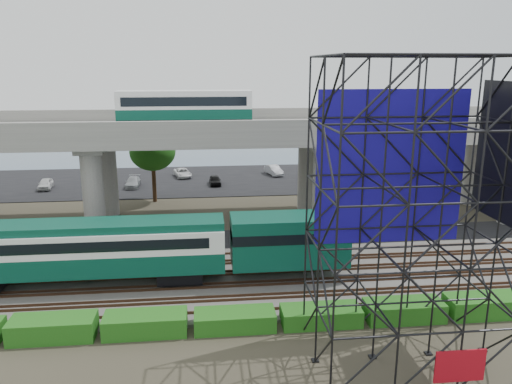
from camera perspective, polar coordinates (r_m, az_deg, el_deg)
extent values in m
plane|color=#474233|center=(33.36, -4.67, -11.71)|extent=(140.00, 140.00, 0.00)
cube|color=slate|center=(35.13, -4.76, -10.14)|extent=(90.00, 12.00, 0.20)
cube|color=black|center=(43.04, -5.05, -5.55)|extent=(90.00, 5.00, 0.08)
cube|color=black|center=(65.63, -5.47, 1.39)|extent=(90.00, 18.00, 0.08)
cube|color=#42546D|center=(87.23, -5.66, 4.58)|extent=(140.00, 40.00, 0.03)
cube|color=#472D1E|center=(30.81, -4.54, -13.45)|extent=(90.00, 0.08, 0.16)
cube|color=#472D1E|center=(32.09, -4.62, -12.26)|extent=(90.00, 0.08, 0.16)
cube|color=#472D1E|center=(32.59, -4.64, -11.82)|extent=(90.00, 0.08, 0.16)
cube|color=#472D1E|center=(33.89, -4.71, -10.75)|extent=(90.00, 0.08, 0.16)
cube|color=#472D1E|center=(34.40, -4.74, -10.36)|extent=(90.00, 0.08, 0.16)
cube|color=#472D1E|center=(35.71, -4.80, -9.40)|extent=(90.00, 0.08, 0.16)
cube|color=#472D1E|center=(36.23, -4.82, -9.05)|extent=(90.00, 0.08, 0.16)
cube|color=#472D1E|center=(37.55, -4.87, -8.18)|extent=(90.00, 0.08, 0.16)
cube|color=#472D1E|center=(38.07, -4.89, -7.86)|extent=(90.00, 0.08, 0.16)
cube|color=#472D1E|center=(39.41, -4.94, -7.07)|extent=(90.00, 0.08, 0.16)
cube|color=black|center=(34.88, -8.63, -9.16)|extent=(3.00, 2.20, 0.90)
cube|color=#094434|center=(35.38, -19.36, -7.49)|extent=(19.00, 3.00, 1.40)
cube|color=white|center=(34.89, -19.55, -5.27)|extent=(19.00, 3.00, 1.50)
cube|color=#094434|center=(34.59, -19.69, -3.71)|extent=(19.00, 2.60, 0.50)
cube|color=black|center=(34.65, -17.95, -5.18)|extent=(15.00, 3.06, 0.70)
cube|color=#094434|center=(34.52, 3.82, -5.45)|extent=(8.00, 3.00, 3.40)
cube|color=#9E9B93|center=(46.39, -5.42, 6.79)|extent=(80.00, 12.00, 1.20)
cube|color=#9E9B93|center=(40.54, -5.34, 7.35)|extent=(80.00, 0.50, 1.10)
cube|color=#9E9B93|center=(51.98, -5.54, 8.86)|extent=(80.00, 0.50, 1.10)
cylinder|color=#9E9B93|center=(44.81, -18.10, -0.12)|extent=(1.80, 1.80, 8.00)
cylinder|color=#9E9B93|center=(51.50, -16.55, 1.80)|extent=(1.80, 1.80, 8.00)
cube|color=#9E9B93|center=(47.47, -17.60, 5.26)|extent=(2.40, 9.00, 0.60)
cylinder|color=#9E9B93|center=(45.04, 7.61, 0.55)|extent=(1.80, 1.80, 8.00)
cylinder|color=#9E9B93|center=(51.70, 5.80, 2.38)|extent=(1.80, 1.80, 8.00)
cube|color=#9E9B93|center=(47.69, 6.77, 5.86)|extent=(2.40, 9.00, 0.60)
cylinder|color=#9E9B93|center=(52.26, 27.17, 0.98)|extent=(1.80, 1.80, 8.00)
cylinder|color=#9E9B93|center=(58.10, 23.48, 2.58)|extent=(1.80, 1.80, 8.00)
cube|color=#9E9B93|center=(54.56, 25.64, 5.62)|extent=(2.40, 9.00, 0.60)
cube|color=black|center=(46.30, -8.06, 7.88)|extent=(12.00, 2.50, 0.70)
cube|color=#094434|center=(46.22, -8.09, 8.87)|extent=(12.00, 2.50, 0.90)
cube|color=white|center=(46.13, -8.14, 10.23)|extent=(12.00, 2.50, 1.30)
cube|color=black|center=(46.13, -8.14, 10.29)|extent=(11.00, 2.56, 0.80)
cube|color=white|center=(46.09, -8.18, 11.22)|extent=(12.00, 2.40, 0.30)
cube|color=#160C88|center=(27.44, 15.15, 2.66)|extent=(8.10, 0.08, 8.25)
cube|color=black|center=(26.62, 26.89, 3.90)|extent=(0.06, 5.40, 6.75)
cube|color=#A30B18|center=(25.78, 22.28, -17.92)|extent=(2.40, 0.08, 1.60)
cube|color=black|center=(28.16, 16.18, -17.46)|extent=(9.36, 6.36, 0.08)
cube|color=#135413|center=(30.46, -22.19, -14.21)|extent=(4.60, 1.80, 1.20)
cube|color=#135413|center=(29.48, -12.51, -14.48)|extent=(4.60, 1.80, 1.15)
cube|color=#135413|center=(29.34, -2.44, -14.40)|extent=(4.60, 1.80, 1.03)
cube|color=#135413|center=(30.02, 7.42, -13.83)|extent=(4.60, 1.80, 1.01)
cube|color=#135413|center=(31.46, 16.54, -12.84)|extent=(4.60, 1.80, 1.12)
cube|color=#135413|center=(33.60, 24.62, -11.72)|extent=(4.60, 1.80, 1.20)
cylinder|color=#382314|center=(46.53, 12.34, -1.25)|extent=(0.44, 0.44, 4.80)
ellipsoid|color=#135413|center=(45.80, 12.55, 2.61)|extent=(4.94, 4.94, 4.18)
cylinder|color=#382314|center=(55.63, -11.58, 1.32)|extent=(0.44, 0.44, 4.80)
ellipsoid|color=#135413|center=(55.02, -11.75, 4.57)|extent=(4.94, 4.94, 4.18)
imported|color=silver|center=(65.42, -22.92, 0.86)|extent=(1.87, 3.77, 1.24)
imported|color=#A4A8AC|center=(68.83, -17.43, 1.93)|extent=(1.45, 3.63, 1.17)
imported|color=#939699|center=(63.18, -13.89, 1.11)|extent=(1.66, 4.02, 1.16)
imported|color=silver|center=(67.52, -8.40, 2.19)|extent=(2.75, 4.34, 1.12)
imported|color=black|center=(62.58, -4.70, 1.35)|extent=(1.50, 3.43, 1.15)
imported|color=#999AA0|center=(68.10, 2.05, 2.51)|extent=(2.33, 4.16, 1.30)
imported|color=silver|center=(64.00, 6.26, 1.63)|extent=(2.25, 4.36, 1.21)
imported|color=#B7BABF|center=(69.34, 7.44, 2.52)|extent=(2.70, 4.22, 1.08)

